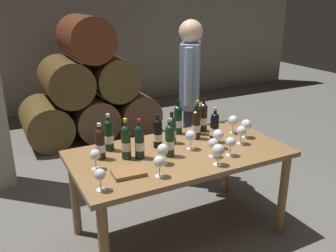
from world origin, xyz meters
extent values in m
plane|color=#66635E|center=(0.00, 0.00, 0.00)|extent=(14.00, 14.00, 0.00)
cube|color=gray|center=(0.00, 4.20, 1.40)|extent=(10.00, 0.24, 2.80)
cylinder|color=brown|center=(-0.63, 2.60, 0.30)|extent=(0.60, 0.90, 0.60)
cylinder|color=brown|center=(0.00, 2.60, 0.30)|extent=(0.60, 0.90, 0.60)
cylinder|color=brown|center=(0.63, 2.60, 0.30)|extent=(0.60, 0.90, 0.60)
cylinder|color=brown|center=(-0.32, 2.60, 0.85)|extent=(0.60, 0.90, 0.60)
cylinder|color=brown|center=(0.32, 2.60, 0.85)|extent=(0.60, 0.90, 0.60)
cylinder|color=#5F2B17|center=(0.00, 2.60, 1.39)|extent=(0.60, 0.90, 0.60)
cube|color=olive|center=(0.00, 0.00, 0.74)|extent=(1.70, 0.90, 0.04)
cylinder|color=olive|center=(-0.77, -0.39, 0.36)|extent=(0.07, 0.07, 0.72)
cylinder|color=olive|center=(0.77, -0.39, 0.36)|extent=(0.07, 0.07, 0.72)
cylinder|color=olive|center=(-0.77, 0.39, 0.36)|extent=(0.07, 0.07, 0.72)
cylinder|color=olive|center=(0.77, 0.39, 0.36)|extent=(0.07, 0.07, 0.72)
cylinder|color=black|center=(-0.48, 0.28, 0.87)|extent=(0.07, 0.07, 0.21)
sphere|color=black|center=(-0.48, 0.28, 0.98)|extent=(0.07, 0.07, 0.07)
cylinder|color=black|center=(-0.48, 0.28, 1.01)|extent=(0.03, 0.03, 0.07)
cylinder|color=silver|center=(-0.48, 0.28, 1.05)|extent=(0.03, 0.03, 0.02)
cylinder|color=silver|center=(-0.48, 0.28, 0.86)|extent=(0.07, 0.07, 0.06)
cylinder|color=black|center=(-0.59, 0.15, 0.86)|extent=(0.07, 0.07, 0.20)
sphere|color=black|center=(-0.59, 0.15, 0.97)|extent=(0.07, 0.07, 0.07)
cylinder|color=black|center=(-0.59, 0.15, 0.99)|extent=(0.03, 0.03, 0.06)
cylinder|color=silver|center=(-0.59, 0.15, 1.03)|extent=(0.03, 0.03, 0.02)
cylinder|color=silver|center=(-0.59, 0.15, 0.85)|extent=(0.07, 0.07, 0.06)
cylinder|color=black|center=(0.41, 0.31, 0.87)|extent=(0.07, 0.07, 0.22)
sphere|color=black|center=(0.41, 0.31, 0.98)|extent=(0.07, 0.07, 0.07)
cylinder|color=black|center=(0.41, 0.31, 1.01)|extent=(0.03, 0.03, 0.07)
cylinder|color=black|center=(0.41, 0.31, 1.06)|extent=(0.03, 0.03, 0.02)
cylinder|color=silver|center=(0.41, 0.31, 0.86)|extent=(0.07, 0.07, 0.07)
cylinder|color=black|center=(0.26, 0.18, 0.86)|extent=(0.07, 0.07, 0.21)
sphere|color=black|center=(0.26, 0.18, 0.98)|extent=(0.07, 0.07, 0.07)
cylinder|color=black|center=(0.26, 0.18, 1.00)|extent=(0.03, 0.03, 0.07)
cylinder|color=black|center=(0.26, 0.18, 1.05)|extent=(0.03, 0.03, 0.02)
cylinder|color=silver|center=(0.26, 0.18, 0.85)|extent=(0.07, 0.07, 0.06)
cylinder|color=black|center=(-0.12, 0.16, 0.86)|extent=(0.07, 0.07, 0.20)
sphere|color=black|center=(-0.12, 0.16, 0.96)|extent=(0.07, 0.07, 0.07)
cylinder|color=black|center=(-0.12, 0.16, 0.99)|extent=(0.03, 0.03, 0.06)
cylinder|color=black|center=(-0.12, 0.16, 1.03)|extent=(0.03, 0.03, 0.02)
cylinder|color=silver|center=(-0.12, 0.16, 0.85)|extent=(0.07, 0.07, 0.06)
cylinder|color=black|center=(0.35, 0.04, 0.87)|extent=(0.07, 0.07, 0.21)
sphere|color=black|center=(0.35, 0.04, 0.98)|extent=(0.07, 0.07, 0.07)
cylinder|color=black|center=(0.35, 0.04, 1.01)|extent=(0.03, 0.03, 0.07)
cylinder|color=tan|center=(0.35, 0.04, 1.05)|extent=(0.03, 0.03, 0.02)
cylinder|color=silver|center=(0.35, 0.04, 0.86)|extent=(0.07, 0.07, 0.06)
cylinder|color=black|center=(-0.33, 0.03, 0.87)|extent=(0.07, 0.07, 0.22)
sphere|color=black|center=(-0.33, 0.03, 0.98)|extent=(0.07, 0.07, 0.07)
cylinder|color=black|center=(-0.33, 0.03, 1.01)|extent=(0.03, 0.03, 0.07)
cylinder|color=#B21E23|center=(-0.33, 0.03, 1.06)|extent=(0.03, 0.03, 0.02)
cylinder|color=silver|center=(-0.33, 0.03, 0.86)|extent=(0.07, 0.07, 0.07)
cylinder|color=black|center=(0.32, 0.27, 0.87)|extent=(0.07, 0.07, 0.22)
sphere|color=black|center=(0.32, 0.27, 0.98)|extent=(0.07, 0.07, 0.07)
cylinder|color=black|center=(0.32, 0.27, 1.01)|extent=(0.03, 0.03, 0.07)
cylinder|color=gold|center=(0.32, 0.27, 1.06)|extent=(0.03, 0.03, 0.02)
cylinder|color=silver|center=(0.32, 0.27, 0.86)|extent=(0.07, 0.07, 0.06)
cylinder|color=#19381E|center=(0.03, 0.18, 0.85)|extent=(0.07, 0.07, 0.19)
sphere|color=#19381E|center=(0.03, 0.18, 0.96)|extent=(0.07, 0.07, 0.07)
cylinder|color=#19381E|center=(0.03, 0.18, 0.98)|extent=(0.03, 0.03, 0.06)
cylinder|color=black|center=(0.03, 0.18, 1.02)|extent=(0.03, 0.03, 0.02)
cylinder|color=silver|center=(0.03, 0.18, 0.85)|extent=(0.07, 0.07, 0.06)
cylinder|color=#19381E|center=(-0.11, -0.04, 0.87)|extent=(0.07, 0.07, 0.21)
sphere|color=#19381E|center=(-0.11, -0.04, 0.98)|extent=(0.07, 0.07, 0.07)
cylinder|color=#19381E|center=(-0.11, -0.04, 1.01)|extent=(0.03, 0.03, 0.07)
cylinder|color=tan|center=(-0.11, -0.04, 1.05)|extent=(0.03, 0.03, 0.02)
cylinder|color=silver|center=(-0.11, -0.04, 0.86)|extent=(0.07, 0.07, 0.06)
cylinder|color=black|center=(0.18, 0.35, 0.87)|extent=(0.07, 0.07, 0.21)
sphere|color=black|center=(0.18, 0.35, 0.98)|extent=(0.07, 0.07, 0.07)
cylinder|color=black|center=(0.18, 0.35, 1.01)|extent=(0.03, 0.03, 0.07)
cylinder|color=black|center=(0.18, 0.35, 1.05)|extent=(0.03, 0.03, 0.02)
cylinder|color=silver|center=(0.18, 0.35, 0.86)|extent=(0.07, 0.07, 0.06)
cylinder|color=#19381E|center=(-0.42, 0.07, 0.87)|extent=(0.07, 0.07, 0.22)
sphere|color=#19381E|center=(-0.42, 0.07, 0.99)|extent=(0.07, 0.07, 0.07)
cylinder|color=#19381E|center=(-0.42, 0.07, 1.02)|extent=(0.03, 0.03, 0.07)
cylinder|color=gold|center=(-0.42, 0.07, 1.06)|extent=(0.03, 0.03, 0.03)
cylinder|color=silver|center=(-0.42, 0.07, 0.86)|extent=(0.07, 0.07, 0.07)
cylinder|color=white|center=(0.13, -0.34, 0.76)|extent=(0.06, 0.06, 0.00)
cylinder|color=white|center=(0.13, -0.34, 0.80)|extent=(0.01, 0.01, 0.07)
sphere|color=white|center=(0.13, -0.34, 0.88)|extent=(0.09, 0.09, 0.09)
cylinder|color=white|center=(0.18, -0.20, 0.76)|extent=(0.06, 0.06, 0.00)
cylinder|color=white|center=(0.18, -0.20, 0.80)|extent=(0.01, 0.01, 0.07)
sphere|color=white|center=(0.18, -0.20, 0.87)|extent=(0.08, 0.08, 0.08)
cylinder|color=white|center=(0.10, 0.00, 0.76)|extent=(0.06, 0.06, 0.00)
cylinder|color=white|center=(0.10, 0.00, 0.80)|extent=(0.01, 0.01, 0.07)
sphere|color=white|center=(0.10, 0.00, 0.88)|extent=(0.09, 0.09, 0.09)
cylinder|color=white|center=(0.65, 0.00, 0.76)|extent=(0.06, 0.06, 0.00)
cylinder|color=white|center=(0.65, 0.00, 0.80)|extent=(0.01, 0.01, 0.07)
sphere|color=white|center=(0.65, 0.00, 0.88)|extent=(0.09, 0.09, 0.09)
cylinder|color=white|center=(-0.22, -0.14, 0.76)|extent=(0.06, 0.06, 0.00)
cylinder|color=white|center=(-0.22, -0.14, 0.80)|extent=(0.01, 0.01, 0.07)
sphere|color=white|center=(-0.22, -0.14, 0.88)|extent=(0.08, 0.08, 0.08)
cylinder|color=white|center=(0.53, -0.10, 0.76)|extent=(0.06, 0.06, 0.00)
cylinder|color=white|center=(0.53, -0.10, 0.80)|extent=(0.01, 0.01, 0.07)
sphere|color=white|center=(0.53, -0.10, 0.88)|extent=(0.08, 0.08, 0.08)
cylinder|color=white|center=(0.62, 0.14, 0.76)|extent=(0.06, 0.06, 0.00)
cylinder|color=white|center=(0.62, 0.14, 0.80)|extent=(0.01, 0.01, 0.07)
sphere|color=white|center=(0.62, 0.14, 0.88)|extent=(0.09, 0.09, 0.09)
cylinder|color=white|center=(0.30, -0.25, 0.76)|extent=(0.06, 0.06, 0.00)
cylinder|color=white|center=(0.30, -0.25, 0.80)|extent=(0.01, 0.01, 0.07)
sphere|color=white|center=(0.30, -0.25, 0.87)|extent=(0.08, 0.08, 0.08)
cylinder|color=white|center=(0.30, -0.09, 0.76)|extent=(0.06, 0.06, 0.00)
cylinder|color=white|center=(0.30, -0.09, 0.80)|extent=(0.01, 0.01, 0.07)
sphere|color=white|center=(0.30, -0.09, 0.88)|extent=(0.09, 0.09, 0.09)
cylinder|color=white|center=(-0.68, 0.00, 0.76)|extent=(0.06, 0.06, 0.00)
cylinder|color=white|center=(-0.68, 0.00, 0.80)|extent=(0.01, 0.01, 0.07)
sphere|color=white|center=(-0.68, 0.00, 0.87)|extent=(0.08, 0.08, 0.08)
cylinder|color=white|center=(-0.74, -0.30, 0.76)|extent=(0.06, 0.06, 0.00)
cylinder|color=white|center=(-0.74, -0.30, 0.80)|extent=(0.01, 0.01, 0.07)
sphere|color=white|center=(-0.74, -0.30, 0.87)|extent=(0.08, 0.08, 0.08)
cylinder|color=white|center=(-0.33, -0.31, 0.76)|extent=(0.06, 0.06, 0.00)
cylinder|color=white|center=(-0.33, -0.31, 0.80)|extent=(0.01, 0.01, 0.07)
sphere|color=white|center=(-0.33, -0.31, 0.87)|extent=(0.08, 0.08, 0.08)
cube|color=#936038|center=(-0.50, -0.18, 0.77)|extent=(0.23, 0.17, 0.03)
cylinder|color=#383842|center=(0.56, 0.79, 0.43)|extent=(0.11, 0.11, 0.85)
cylinder|color=#383842|center=(0.50, 0.71, 0.43)|extent=(0.11, 0.11, 0.85)
cube|color=#8499BC|center=(0.53, 0.75, 1.17)|extent=(0.33, 0.37, 0.64)
cylinder|color=#8499BC|center=(0.65, 0.92, 1.21)|extent=(0.08, 0.08, 0.54)
cylinder|color=#8499BC|center=(0.41, 0.58, 1.21)|extent=(0.08, 0.08, 0.54)
sphere|color=tan|center=(0.53, 0.75, 1.60)|extent=(0.23, 0.23, 0.23)
camera|label=1|loc=(-1.29, -2.29, 1.92)|focal=38.74mm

